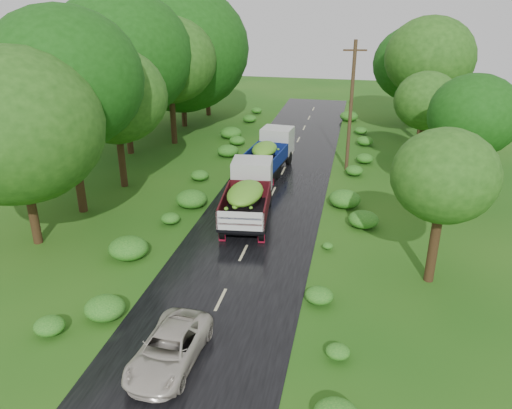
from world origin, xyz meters
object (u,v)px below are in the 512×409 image
(truck_near, at_px, (248,192))
(utility_pole, at_px, (351,106))
(truck_far, at_px, (270,150))
(car, at_px, (169,349))

(truck_near, xyz_separation_m, utility_pole, (4.89, 9.26, 2.93))
(truck_far, bearing_deg, car, -83.45)
(truck_near, xyz_separation_m, car, (-0.00, -11.86, -0.94))
(truck_far, bearing_deg, utility_pole, 19.29)
(truck_far, distance_m, car, 19.89)
(truck_far, relative_size, utility_pole, 0.72)
(truck_near, height_order, car, truck_near)
(truck_near, relative_size, utility_pole, 0.77)
(truck_far, height_order, car, truck_far)
(truck_near, relative_size, car, 1.63)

